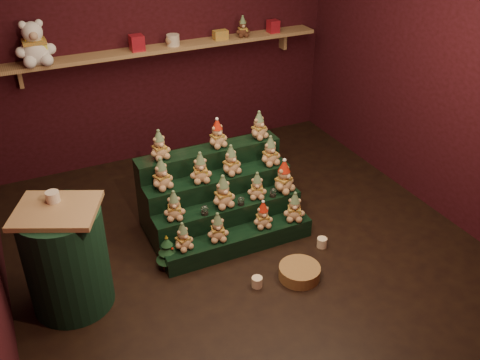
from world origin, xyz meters
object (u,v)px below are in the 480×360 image
riser_tier_front (239,241)px  snow_globe_b (241,201)px  wicker_basket (299,272)px  brown_bear (243,27)px  snow_globe_c (273,192)px  mini_christmas_tree (168,252)px  side_table (66,258)px  mug_left (257,282)px  snow_globe_a (205,210)px  mug_right (322,242)px  white_bear (33,37)px

riser_tier_front → snow_globe_b: 0.36m
wicker_basket → brown_bear: 2.95m
snow_globe_b → wicker_basket: snow_globe_b is taller
riser_tier_front → snow_globe_c: size_ratio=16.56×
snow_globe_c → snow_globe_b: bearing=180.0°
riser_tier_front → mini_christmas_tree: 0.66m
side_table → mug_left: size_ratio=9.91×
snow_globe_a → mug_right: 1.11m
snow_globe_b → wicker_basket: (0.20, -0.72, -0.35)m
mini_christmas_tree → wicker_basket: mini_christmas_tree is taller
wicker_basket → snow_globe_c: bearing=80.2°
snow_globe_b → mug_left: snow_globe_b is taller
wicker_basket → brown_bear: bearing=75.0°
white_bear → mini_christmas_tree: bearing=-72.6°
snow_globe_b → mug_right: size_ratio=0.91×
snow_globe_c → wicker_basket: bearing=-99.8°
mug_right → mini_christmas_tree: bearing=166.9°
snow_globe_a → snow_globe_b: snow_globe_a is taller
riser_tier_front → brown_bear: size_ratio=6.20×
snow_globe_b → brown_bear: size_ratio=0.37×
white_bear → snow_globe_a: bearing=-60.7°
wicker_basket → mini_christmas_tree: bearing=148.3°
white_bear → mug_left: bearing=-64.1°
side_table → mini_christmas_tree: (0.81, 0.07, -0.27)m
riser_tier_front → snow_globe_b: size_ratio=16.95×
riser_tier_front → mug_right: riser_tier_front is taller
mug_left → snow_globe_c: bearing=53.3°
snow_globe_a → mug_left: snow_globe_a is taller
mini_christmas_tree → snow_globe_c: bearing=7.0°
mini_christmas_tree → wicker_basket: 1.13m
snow_globe_a → brown_bear: 2.41m
mini_christmas_tree → mug_right: (1.36, -0.32, -0.12)m
mug_left → mini_christmas_tree: bearing=137.3°
riser_tier_front → mug_right: bearing=-22.4°
snow_globe_a → wicker_basket: bearing=-52.6°
mug_right → brown_bear: brown_bear is taller
wicker_basket → white_bear: 3.33m
snow_globe_b → mini_christmas_tree: bearing=-170.0°
wicker_basket → white_bear: white_bear is taller
mug_right → white_bear: 3.35m
mini_christmas_tree → brown_bear: bearing=49.8°
mug_right → brown_bear: (0.28, 2.25, 1.39)m
snow_globe_c → brown_bear: size_ratio=0.37×
snow_globe_c → side_table: side_table is taller
side_table → white_bear: bearing=108.6°
side_table → riser_tier_front: bearing=26.7°
riser_tier_front → brown_bear: 2.57m
mug_right → snow_globe_b: bearing=143.4°
white_bear → side_table: bearing=-95.8°
snow_globe_a → wicker_basket: (0.55, -0.72, -0.35)m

